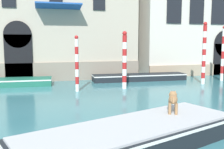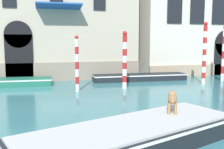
# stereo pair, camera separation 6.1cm
# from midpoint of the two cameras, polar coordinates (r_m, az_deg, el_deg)

# --- Properties ---
(boat_foreground) EXTENTS (7.01, 4.27, 0.65)m
(boat_foreground) POSITION_cam_midpoint_polar(r_m,az_deg,el_deg) (7.45, 4.61, -13.00)
(boat_foreground) COLOR black
(boat_foreground) RESTS_ON ground_plane
(dog_on_deck) EXTENTS (0.57, 0.90, 0.65)m
(dog_on_deck) POSITION_cam_midpoint_polar(r_m,az_deg,el_deg) (8.67, 12.96, -5.24)
(dog_on_deck) COLOR #997047
(dog_on_deck) RESTS_ON boat_foreground
(boat_moored_near_palazzo) EXTENTS (5.88, 1.99, 0.47)m
(boat_moored_near_palazzo) POSITION_cam_midpoint_polar(r_m,az_deg,el_deg) (18.51, -22.10, -1.56)
(boat_moored_near_palazzo) COLOR #1E6651
(boat_moored_near_palazzo) RESTS_ON ground_plane
(boat_moored_far) EXTENTS (7.07, 1.64, 0.48)m
(boat_moored_far) POSITION_cam_midpoint_polar(r_m,az_deg,el_deg) (19.64, 5.90, -0.55)
(boat_moored_far) COLOR black
(boat_moored_far) RESTS_ON ground_plane
(mooring_pole_0) EXTENTS (0.22, 0.22, 3.25)m
(mooring_pole_0) POSITION_cam_midpoint_polar(r_m,az_deg,el_deg) (15.27, -7.77, 2.40)
(mooring_pole_0) COLOR white
(mooring_pole_0) RESTS_ON ground_plane
(mooring_pole_1) EXTENTS (0.26, 0.26, 4.20)m
(mooring_pole_1) POSITION_cam_midpoint_polar(r_m,az_deg,el_deg) (18.82, 19.31, 4.44)
(mooring_pole_1) COLOR white
(mooring_pole_1) RESTS_ON ground_plane
(mooring_pole_2) EXTENTS (0.28, 0.28, 3.53)m
(mooring_pole_2) POSITION_cam_midpoint_polar(r_m,az_deg,el_deg) (16.01, 2.63, 3.20)
(mooring_pole_2) COLOR white
(mooring_pole_2) RESTS_ON ground_plane
(mooring_pole_4) EXTENTS (0.23, 0.23, 4.03)m
(mooring_pole_4) POSITION_cam_midpoint_polar(r_m,az_deg,el_deg) (20.88, 22.92, 4.27)
(mooring_pole_4) COLOR white
(mooring_pole_4) RESTS_ON ground_plane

